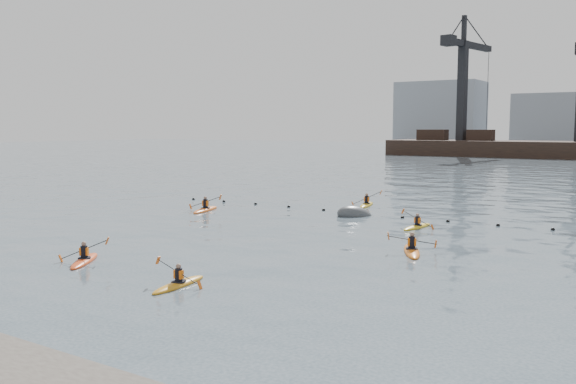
% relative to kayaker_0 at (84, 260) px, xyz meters
% --- Properties ---
extents(ground, '(400.00, 400.00, 0.00)m').
position_rel_kayaker_0_xyz_m(ground, '(5.74, -2.68, -0.10)').
color(ground, '#374550').
rests_on(ground, ground).
extents(float_line, '(33.24, 0.73, 0.24)m').
position_rel_kayaker_0_xyz_m(float_line, '(5.24, 19.86, -0.07)').
color(float_line, black).
rests_on(float_line, ground).
extents(kayaker_0, '(2.32, 3.02, 1.22)m').
position_rel_kayaker_0_xyz_m(kayaker_0, '(0.00, 0.00, 0.00)').
color(kayaker_0, '#DC4314').
rests_on(kayaker_0, ground).
extents(kayaker_1, '(2.06, 3.01, 1.14)m').
position_rel_kayaker_0_xyz_m(kayaker_1, '(6.22, -0.75, -0.01)').
color(kayaker_1, orange).
rests_on(kayaker_1, ground).
extents(kayaker_2, '(2.43, 3.66, 1.32)m').
position_rel_kayaker_0_xyz_m(kayaker_2, '(-6.22, 15.38, 0.01)').
color(kayaker_2, orange).
rests_on(kayaker_2, ground).
extents(kayaker_3, '(2.09, 3.07, 1.16)m').
position_rel_kayaker_0_xyz_m(kayaker_3, '(8.93, 16.49, -0.01)').
color(kayaker_3, yellow).
rests_on(kayaker_3, ground).
extents(kayaker_4, '(2.12, 3.37, 1.10)m').
position_rel_kayaker_0_xyz_m(kayaker_4, '(11.25, 9.65, 0.01)').
color(kayaker_4, orange).
rests_on(kayaker_4, ground).
extents(kayaker_5, '(2.30, 3.40, 1.33)m').
position_rel_kayaker_0_xyz_m(kayaker_5, '(2.13, 23.97, 0.00)').
color(kayaker_5, gold).
rests_on(kayaker_5, ground).
extents(mooring_buoy, '(2.85, 3.07, 1.76)m').
position_rel_kayaker_0_xyz_m(mooring_buoy, '(3.69, 18.87, -0.10)').
color(mooring_buoy, '#424448').
rests_on(mooring_buoy, ground).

